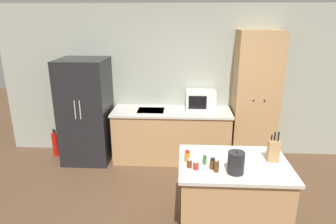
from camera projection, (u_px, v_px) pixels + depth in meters
wall_back at (207, 82)px, 5.18m from camera, size 7.20×0.06×2.60m
refrigerator at (86, 111)px, 5.04m from camera, size 0.78×0.77×1.75m
back_counter at (172, 135)px, 5.15m from camera, size 1.99×0.68×0.89m
pantry_cabinet at (255, 99)px, 4.94m from camera, size 0.70×0.53×2.20m
kitchen_island at (231, 198)px, 3.36m from camera, size 1.19×0.88×0.90m
microwave at (201, 100)px, 5.06m from camera, size 0.49×0.34×0.31m
knife_block at (273, 150)px, 3.23m from camera, size 0.12×0.09×0.34m
spice_bottle_tall_dark at (216, 165)px, 3.02m from camera, size 0.05×0.05×0.15m
spice_bottle_short_red at (189, 163)px, 3.11m from camera, size 0.05×0.05×0.10m
spice_bottle_amber_oil at (213, 164)px, 3.08m from camera, size 0.06×0.06×0.12m
spice_bottle_green_herb at (196, 165)px, 3.07m from camera, size 0.06×0.06×0.10m
spice_bottle_pale_salt at (205, 159)px, 3.18m from camera, size 0.04×0.04×0.13m
spice_bottle_orange_cap at (187, 156)px, 3.24m from camera, size 0.06×0.06×0.13m
kettle at (236, 163)px, 2.98m from camera, size 0.17×0.17×0.25m
fire_extinguisher at (56, 144)px, 5.33m from camera, size 0.11×0.11×0.50m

